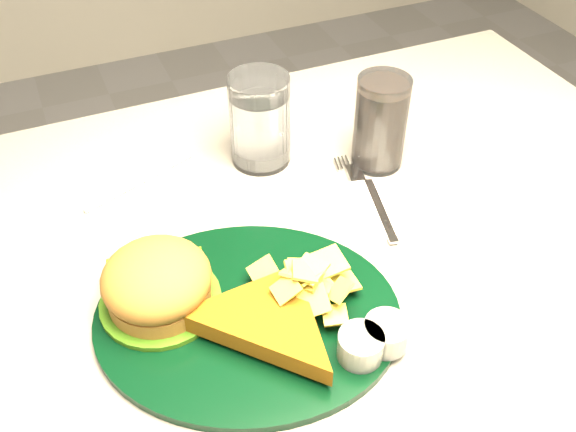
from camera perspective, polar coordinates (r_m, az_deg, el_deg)
name	(u,v)px	position (r m, az deg, el deg)	size (l,w,h in m)	color
table	(285,418)	(1.08, -0.27, -17.48)	(1.20, 0.80, 0.75)	gray
dinner_plate	(247,296)	(0.69, -3.70, -7.11)	(0.33, 0.28, 0.08)	black
water_glass	(260,120)	(0.89, -2.52, 8.48)	(0.08, 0.08, 0.13)	silver
cola_glass	(380,123)	(0.89, 8.21, 8.21)	(0.07, 0.07, 0.13)	black
fork_napkin	(377,205)	(0.84, 7.90, 0.93)	(0.12, 0.16, 0.01)	white
wrapped_straw	(140,182)	(0.90, -12.99, 2.99)	(0.17, 0.06, 0.01)	white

